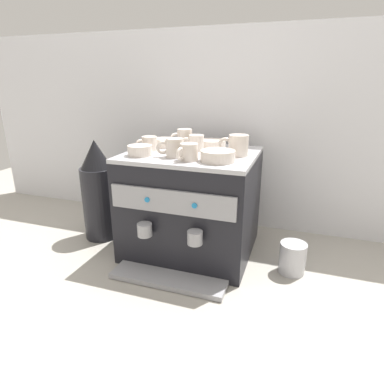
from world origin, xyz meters
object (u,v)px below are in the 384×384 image
Objects in this scene: ceramic_cup_2 at (195,143)px; coffee_grinder at (99,192)px; milk_pitcher at (292,258)px; ceramic_bowl_2 at (212,144)px; ceramic_bowl_0 at (140,151)px; ceramic_cup_1 at (184,139)px; espresso_machine at (192,203)px; ceramic_cup_5 at (174,148)px; ceramic_cup_4 at (149,144)px; ceramic_cup_0 at (237,145)px; ceramic_bowl_3 at (165,143)px; ceramic_bowl_1 at (218,156)px; ceramic_cup_3 at (188,152)px.

ceramic_cup_2 is 0.53m from coffee_grinder.
ceramic_bowl_2 is at bearing 153.97° from milk_pitcher.
ceramic_cup_1 is at bearing 60.29° from ceramic_bowl_0.
coffee_grinder reaches higher than espresso_machine.
ceramic_cup_1 reaches higher than ceramic_cup_5.
ceramic_cup_0 is at bearing 4.59° from ceramic_cup_4.
ceramic_cup_5 is 1.00× the size of ceramic_bowl_3.
ceramic_cup_1 is 0.48m from coffee_grinder.
ceramic_bowl_1 is (0.14, -0.16, -0.01)m from ceramic_cup_2.
ceramic_bowl_0 is at bearing -85.21° from ceramic_cup_4.
coffee_grinder is (-0.51, -0.16, -0.23)m from ceramic_bowl_2.
ceramic_cup_5 is at bearing -10.72° from coffee_grinder.
espresso_machine is at bearing -51.18° from ceramic_cup_1.
ceramic_cup_2 reaches higher than espresso_machine.
espresso_machine is 4.45× the size of ceramic_bowl_1.
ceramic_bowl_1 is at bearing -4.82° from ceramic_cup_5.
ceramic_cup_0 reaches higher than milk_pitcher.
ceramic_cup_2 is 0.78× the size of ceramic_bowl_2.
ceramic_cup_1 is at bearing 164.23° from ceramic_cup_0.
ceramic_bowl_1 reaches higher than espresso_machine.
ceramic_cup_3 is 0.95× the size of ceramic_bowl_3.
ceramic_bowl_1 is at bearing -48.36° from ceramic_cup_2.
espresso_machine is 0.46m from coffee_grinder.
ceramic_bowl_3 is at bearing 130.44° from ceramic_cup_3.
ceramic_bowl_0 is 0.74m from milk_pitcher.
coffee_grinder is at bearing -160.27° from ceramic_bowl_3.
espresso_machine is 5.84× the size of ceramic_bowl_0.
ceramic_cup_1 reaches higher than ceramic_bowl_0.
ceramic_cup_2 is at bearing 18.20° from ceramic_cup_4.
ceramic_cup_5 is at bearing -174.39° from milk_pitcher.
ceramic_bowl_3 reaches higher than milk_pitcher.
ceramic_cup_0 reaches higher than ceramic_cup_4.
ceramic_cup_4 reaches higher than ceramic_bowl_3.
ceramic_cup_4 is 0.89× the size of ceramic_bowl_0.
ceramic_bowl_1 is 1.04× the size of ceramic_bowl_2.
ceramic_cup_4 is at bearing 177.07° from milk_pitcher.
espresso_machine is 0.31m from ceramic_bowl_1.
ceramic_bowl_1 is (0.32, 0.00, 0.00)m from ceramic_bowl_0.
ceramic_cup_1 is 0.24m from ceramic_cup_3.
ceramic_cup_3 reaches higher than espresso_machine.
ceramic_bowl_1 is (0.33, -0.09, -0.01)m from ceramic_cup_4.
coffee_grinder is (-0.28, 0.10, -0.24)m from ceramic_bowl_0.
espresso_machine is 5.50× the size of ceramic_bowl_3.
espresso_machine is 5.48× the size of ceramic_cup_5.
coffee_grinder is at bearing -162.51° from ceramic_bowl_2.
milk_pitcher is (0.41, 0.09, -0.42)m from ceramic_cup_3.
ceramic_cup_4 is (-0.18, -0.02, 0.26)m from espresso_machine.
ceramic_cup_3 reaches higher than ceramic_bowl_0.
ceramic_cup_3 is (0.03, -0.18, -0.00)m from ceramic_cup_2.
ceramic_cup_5 reaches higher than ceramic_bowl_2.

